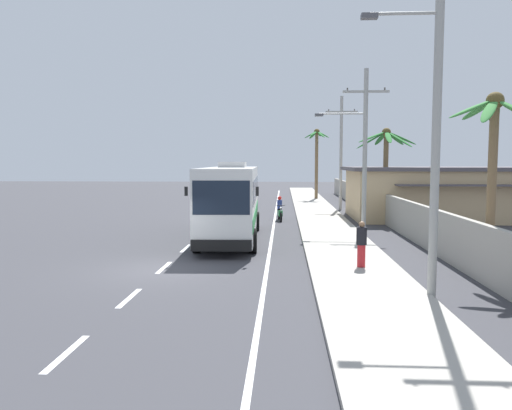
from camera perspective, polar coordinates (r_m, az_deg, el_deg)
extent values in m
plane|color=#3A3A3F|center=(18.16, -10.69, -7.24)|extent=(160.00, 160.00, 0.00)
cube|color=#A8A399|center=(27.60, 8.33, -2.91)|extent=(3.20, 90.00, 0.14)
cube|color=white|center=(11.04, -20.75, -15.48)|extent=(0.16, 2.00, 0.01)
cube|color=white|center=(14.67, -14.22, -10.21)|extent=(0.16, 2.00, 0.01)
cube|color=white|center=(18.49, -10.43, -7.01)|extent=(0.16, 2.00, 0.01)
cube|color=white|center=(22.39, -7.99, -4.89)|extent=(0.16, 2.00, 0.01)
cube|color=white|center=(26.35, -6.28, -3.40)|extent=(0.16, 2.00, 0.01)
cube|color=white|center=(30.33, -5.03, -2.30)|extent=(0.16, 2.00, 0.01)
cube|color=white|center=(34.33, -4.06, -1.45)|extent=(0.16, 2.00, 0.01)
cube|color=white|center=(38.35, -3.30, -0.79)|extent=(0.16, 2.00, 0.01)
cube|color=white|center=(42.38, -2.69, -0.24)|extent=(0.16, 2.00, 0.01)
cube|color=white|center=(46.42, -2.18, 0.20)|extent=(0.16, 2.00, 0.01)
cube|color=white|center=(50.46, -1.75, 0.58)|extent=(0.16, 2.00, 0.01)
cube|color=white|center=(54.50, -1.39, 0.90)|extent=(0.16, 2.00, 0.01)
cube|color=white|center=(58.55, -1.07, 1.18)|extent=(0.16, 2.00, 0.01)
cube|color=white|center=(62.60, -0.80, 1.42)|extent=(0.16, 2.00, 0.01)
cube|color=white|center=(66.65, -0.56, 1.63)|extent=(0.16, 2.00, 0.01)
cube|color=white|center=(32.46, 2.10, -1.81)|extent=(0.14, 70.00, 0.01)
cube|color=#9E998E|center=(31.99, 14.50, -0.40)|extent=(0.24, 60.00, 1.85)
cube|color=silver|center=(24.59, -2.85, 0.62)|extent=(2.76, 10.82, 3.14)
cube|color=#192333|center=(24.76, -2.83, 1.92)|extent=(2.76, 9.96, 1.01)
cube|color=#192333|center=(19.26, -3.98, 0.84)|extent=(2.21, 0.17, 1.32)
cube|color=#1E843D|center=(24.65, -2.85, -1.02)|extent=(2.79, 10.60, 0.57)
cube|color=black|center=(19.38, -3.97, -4.62)|extent=(2.36, 0.24, 0.44)
cube|color=#B7B7B7|center=(25.86, -2.66, 4.62)|extent=(1.40, 2.41, 0.28)
cube|color=black|center=(19.37, 0.14, 1.57)|extent=(0.12, 0.08, 0.36)
cube|color=black|center=(19.62, -7.95, 1.57)|extent=(0.12, 0.08, 0.36)
cylinder|color=black|center=(20.96, -0.35, -4.08)|extent=(0.35, 1.05, 1.04)
cylinder|color=black|center=(21.16, -6.75, -4.03)|extent=(0.35, 1.05, 1.04)
cylinder|color=black|center=(27.88, 0.04, -1.85)|extent=(0.35, 1.05, 1.04)
cylinder|color=black|center=(28.03, -4.78, -1.83)|extent=(0.35, 1.05, 1.04)
cylinder|color=black|center=(31.85, 2.85, -1.41)|extent=(0.16, 0.61, 0.60)
cylinder|color=black|center=(33.19, 2.61, -1.15)|extent=(0.18, 0.61, 0.60)
cube|color=#1E7F38|center=(32.45, 2.74, -0.90)|extent=(0.36, 1.12, 0.36)
cube|color=black|center=(32.72, 2.69, -0.50)|extent=(0.30, 0.62, 0.12)
cylinder|color=gray|center=(31.93, 2.83, -0.85)|extent=(0.09, 0.32, 0.67)
cylinder|color=black|center=(31.99, 2.82, -0.05)|extent=(0.56, 0.10, 0.04)
sphere|color=#EAEACC|center=(31.89, 2.84, -0.32)|extent=(0.14, 0.14, 0.14)
cylinder|color=navy|center=(32.65, 2.70, 0.03)|extent=(0.32, 0.32, 0.61)
sphere|color=red|center=(32.61, 2.70, 0.79)|extent=(0.26, 0.26, 0.26)
cylinder|color=red|center=(17.94, 11.88, -5.67)|extent=(0.28, 0.28, 0.78)
cylinder|color=black|center=(17.83, 11.92, -3.46)|extent=(0.36, 0.36, 0.62)
sphere|color=#9E704C|center=(17.78, 11.95, -2.17)|extent=(0.21, 0.21, 0.21)
cylinder|color=#9E9E99|center=(14.55, 19.88, 9.94)|extent=(0.24, 0.24, 10.28)
cylinder|color=#9E9E99|center=(14.79, 16.54, 20.16)|extent=(1.85, 0.09, 0.09)
cube|color=#4C4C51|center=(14.60, 12.77, 20.20)|extent=(0.44, 0.24, 0.14)
cylinder|color=#9E9E99|center=(27.38, 12.29, 5.95)|extent=(0.24, 0.24, 8.70)
cube|color=#9E9E99|center=(27.63, 12.41, 12.50)|extent=(2.43, 0.12, 0.12)
cylinder|color=#4C4742|center=(27.51, 10.36, 12.82)|extent=(0.08, 0.08, 0.16)
cylinder|color=#4C4742|center=(27.81, 14.44, 12.65)|extent=(0.08, 0.08, 0.16)
cylinder|color=#9E9E99|center=(27.33, 9.78, 10.20)|extent=(2.45, 0.09, 0.09)
cube|color=#4C4C51|center=(27.21, 7.18, 10.13)|extent=(0.44, 0.24, 0.14)
cylinder|color=#9E9E99|center=(40.44, 9.64, 5.80)|extent=(0.24, 0.24, 8.97)
cube|color=#9E9E99|center=(40.62, 9.71, 10.42)|extent=(2.52, 0.12, 0.12)
cylinder|color=#4C4742|center=(40.54, 8.27, 10.63)|extent=(0.08, 0.08, 0.16)
cylinder|color=#4C4742|center=(40.76, 11.14, 10.55)|extent=(0.08, 0.08, 0.16)
cylinder|color=brown|center=(33.45, 14.51, 3.09)|extent=(0.32, 0.32, 5.66)
ellipsoid|color=#28702D|center=(33.83, 16.21, 7.33)|extent=(2.08, 0.68, 0.95)
ellipsoid|color=#28702D|center=(34.32, 15.53, 7.33)|extent=(1.70, 1.72, 0.92)
ellipsoid|color=#28702D|center=(34.42, 14.01, 7.37)|extent=(0.69, 2.10, 0.91)
ellipsoid|color=#28702D|center=(33.53, 12.98, 7.21)|extent=(1.97, 0.83, 1.19)
ellipsoid|color=#28702D|center=(32.91, 13.12, 7.57)|extent=(2.06, 1.15, 0.84)
ellipsoid|color=#28702D|center=(32.47, 14.82, 7.49)|extent=(0.52, 2.08, 0.93)
ellipsoid|color=#28702D|center=(32.93, 15.97, 7.22)|extent=(1.62, 1.67, 1.15)
sphere|color=brown|center=(33.49, 14.62, 8.02)|extent=(0.56, 0.56, 0.56)
cylinder|color=brown|center=(50.81, 6.89, 4.41)|extent=(0.32, 0.32, 6.80)
ellipsoid|color=#28702D|center=(50.85, 7.63, 7.97)|extent=(1.33, 0.52, 0.78)
ellipsoid|color=#28702D|center=(51.53, 7.16, 8.06)|extent=(0.84, 1.41, 0.57)
ellipsoid|color=#28702D|center=(51.36, 6.52, 7.92)|extent=(1.00, 1.26, 0.83)
ellipsoid|color=#28702D|center=(50.93, 6.24, 7.97)|extent=(1.32, 0.53, 0.80)
ellipsoid|color=#28702D|center=(50.31, 6.58, 8.10)|extent=(1.02, 1.34, 0.63)
ellipsoid|color=#28702D|center=(50.40, 7.36, 7.99)|extent=(1.02, 1.27, 0.79)
sphere|color=brown|center=(50.90, 6.93, 8.30)|extent=(0.56, 0.56, 0.56)
cylinder|color=brown|center=(18.04, 25.21, 1.46)|extent=(0.29, 0.29, 5.71)
ellipsoid|color=#3D893D|center=(18.82, 25.45, 9.53)|extent=(0.86, 1.54, 0.80)
ellipsoid|color=#3D893D|center=(18.67, 23.95, 9.86)|extent=(0.86, 1.59, 0.65)
ellipsoid|color=#3D893D|center=(17.77, 23.36, 10.04)|extent=(1.56, 0.49, 0.72)
ellipsoid|color=#3D893D|center=(17.42, 25.00, 9.72)|extent=(1.12, 1.38, 0.94)
sphere|color=brown|center=(18.12, 25.55, 10.67)|extent=(0.56, 0.56, 0.56)
cube|color=tan|center=(36.09, 21.72, 1.09)|extent=(13.69, 7.05, 3.24)
cube|color=#4C474C|center=(36.03, 21.80, 3.85)|extent=(14.51, 7.47, 0.24)
cube|color=#4C474C|center=(32.41, 23.94, 2.06)|extent=(9.58, 0.80, 0.10)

